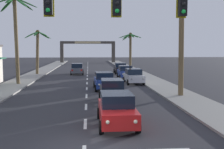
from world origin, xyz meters
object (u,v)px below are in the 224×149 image
at_px(sedan_oncoming_far, 77,69).
at_px(palm_left_third, 16,23).
at_px(sedan_parked_far_kerb, 125,72).
at_px(palm_left_farthest, 38,44).
at_px(traffic_signal_mast, 161,19).
at_px(town_gateway_arch, 88,49).
at_px(sedan_third_in_queue, 112,90).
at_px(palm_right_second, 182,10).
at_px(sedan_parked_mid_kerb, 120,68).
at_px(sedan_lead_at_stop_bar, 117,109).
at_px(sedan_fifth_in_queue, 104,81).
at_px(palm_right_farthest, 130,44).
at_px(sedan_parked_nearest_kerb, 134,76).

height_order(sedan_oncoming_far, palm_left_third, palm_left_third).
bearing_deg(sedan_parked_far_kerb, palm_left_farthest, 155.20).
distance_m(traffic_signal_mast, town_gateway_arch, 65.65).
distance_m(palm_left_farthest, town_gateway_arch, 35.12).
distance_m(sedan_third_in_queue, palm_right_second, 8.59).
distance_m(sedan_parked_mid_kerb, palm_right_second, 22.39).
bearing_deg(town_gateway_arch, sedan_parked_far_kerb, -82.79).
height_order(sedan_oncoming_far, town_gateway_arch, town_gateway_arch).
xyz_separation_m(sedan_lead_at_stop_bar, sedan_parked_far_kerb, (3.43, 22.51, 0.00)).
relative_size(sedan_parked_mid_kerb, sedan_parked_far_kerb, 1.00).
height_order(sedan_oncoming_far, sedan_parked_far_kerb, same).
distance_m(sedan_lead_at_stop_bar, sedan_parked_mid_kerb, 29.60).
height_order(sedan_fifth_in_queue, palm_left_farthest, palm_left_farthest).
bearing_deg(palm_left_third, palm_right_farthest, 51.98).
relative_size(traffic_signal_mast, sedan_fifth_in_queue, 2.40).
distance_m(sedan_parked_nearest_kerb, sedan_parked_far_kerb, 5.57).
bearing_deg(sedan_fifth_in_queue, palm_right_second, -38.21).
height_order(palm_left_third, town_gateway_arch, palm_left_third).
distance_m(sedan_third_in_queue, sedan_parked_nearest_kerb, 11.10).
bearing_deg(sedan_third_in_queue, sedan_lead_at_stop_bar, -92.66).
bearing_deg(palm_right_farthest, palm_left_third, -128.02).
bearing_deg(sedan_parked_nearest_kerb, palm_left_third, -179.21).
bearing_deg(traffic_signal_mast, sedan_fifth_in_queue, 95.27).
bearing_deg(palm_left_farthest, sedan_oncoming_far, 4.97).
xyz_separation_m(sedan_fifth_in_queue, sedan_parked_mid_kerb, (3.50, 16.67, 0.00)).
relative_size(sedan_third_in_queue, palm_left_third, 0.47).
relative_size(traffic_signal_mast, palm_left_farthest, 1.61).
bearing_deg(sedan_parked_far_kerb, palm_left_third, -155.51).
relative_size(sedan_parked_mid_kerb, palm_right_farthest, 0.66).
relative_size(sedan_lead_at_stop_bar, palm_right_second, 0.44).
bearing_deg(palm_left_third, sedan_parked_nearest_kerb, 0.79).
distance_m(sedan_oncoming_far, palm_right_farthest, 12.75).
xyz_separation_m(sedan_lead_at_stop_bar, palm_right_farthest, (6.19, 36.42, 3.89)).
xyz_separation_m(sedan_third_in_queue, sedan_oncoming_far, (-3.51, 22.38, 0.00)).
xyz_separation_m(traffic_signal_mast, sedan_parked_nearest_kerb, (2.14, 19.94, -4.33)).
bearing_deg(sedan_parked_far_kerb, sedan_parked_nearest_kerb, -87.85).
bearing_deg(sedan_parked_mid_kerb, sedan_lead_at_stop_bar, -96.88).
bearing_deg(sedan_parked_far_kerb, sedan_third_in_queue, -100.98).
relative_size(sedan_third_in_queue, sedan_parked_nearest_kerb, 1.00).
xyz_separation_m(sedan_third_in_queue, palm_left_third, (-9.47, 10.41, 5.79)).
relative_size(sedan_lead_at_stop_bar, town_gateway_arch, 0.30).
xyz_separation_m(sedan_parked_nearest_kerb, palm_left_third, (-12.82, -0.18, 5.79)).
xyz_separation_m(traffic_signal_mast, sedan_parked_far_kerb, (1.93, 25.50, -4.33)).
relative_size(sedan_third_in_queue, palm_left_farthest, 0.67).
xyz_separation_m(traffic_signal_mast, sedan_fifth_in_queue, (-1.45, 15.71, -4.33)).
bearing_deg(sedan_fifth_in_queue, traffic_signal_mast, -84.73).
xyz_separation_m(sedan_parked_nearest_kerb, sedan_parked_far_kerb, (-0.21, 5.57, 0.00)).
height_order(sedan_third_in_queue, sedan_parked_far_kerb, same).
height_order(traffic_signal_mast, sedan_parked_mid_kerb, traffic_signal_mast).
xyz_separation_m(sedan_third_in_queue, sedan_parked_mid_kerb, (3.25, 23.03, 0.00)).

